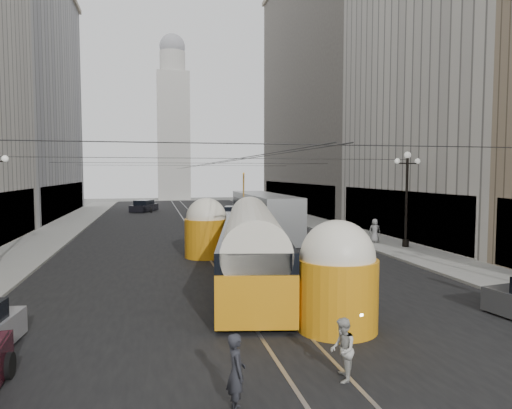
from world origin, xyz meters
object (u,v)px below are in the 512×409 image
city_bus (264,213)px  pedestrian_sidewalk_right (375,231)px  pedestrian_crossing_b (342,350)px  streetcar (252,245)px  pedestrian_crossing_a (236,372)px

city_bus → pedestrian_sidewalk_right: size_ratio=7.91×
pedestrian_crossing_b → streetcar: bearing=-160.1°
city_bus → pedestrian_crossing_b: 25.92m
streetcar → pedestrian_crossing_b: streetcar is taller
pedestrian_crossing_b → pedestrian_sidewalk_right: 22.31m
streetcar → pedestrian_crossing_a: streetcar is taller
pedestrian_crossing_a → pedestrian_crossing_b: bearing=-76.1°
streetcar → city_bus: (4.27, 15.20, 0.08)m
pedestrian_crossing_a → pedestrian_crossing_b: pedestrian_crossing_a is taller
pedestrian_crossing_b → pedestrian_sidewalk_right: pedestrian_sidewalk_right is taller
pedestrian_crossing_b → pedestrian_sidewalk_right: bearing=170.4°
city_bus → pedestrian_crossing_b: size_ratio=8.60×
streetcar → pedestrian_crossing_a: size_ratio=9.62×
city_bus → pedestrian_crossing_a: bearing=-105.0°
streetcar → city_bus: size_ratio=1.23×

